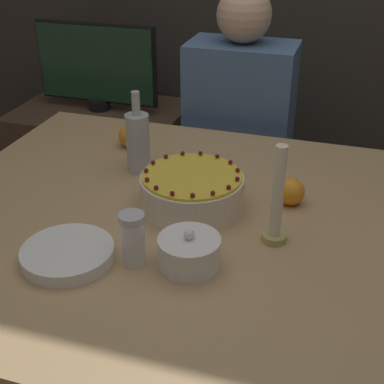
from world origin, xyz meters
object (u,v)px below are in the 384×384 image
at_px(cake, 192,191).
at_px(candle, 277,204).
at_px(sugar_shaker, 133,239).
at_px(tv_monitor, 96,66).
at_px(sugar_bowl, 189,252).
at_px(bottle, 138,142).
at_px(person_man_blue_shirt, 237,162).

distance_m(cake, candle, 0.26).
bearing_deg(sugar_shaker, tv_monitor, 119.41).
distance_m(sugar_bowl, bottle, 0.51).
bearing_deg(bottle, person_man_blue_shirt, 72.45).
relative_size(bottle, person_man_blue_shirt, 0.21).
height_order(cake, bottle, bottle).
bearing_deg(candle, tv_monitor, 132.52).
relative_size(cake, tv_monitor, 0.47).
xyz_separation_m(bottle, tv_monitor, (-0.56, 0.86, -0.05)).
relative_size(cake, sugar_bowl, 1.93).
bearing_deg(cake, sugar_shaker, -100.39).
relative_size(sugar_bowl, bottle, 0.57).
height_order(cake, sugar_shaker, sugar_shaker).
bearing_deg(tv_monitor, candle, -47.48).
height_order(sugar_bowl, bottle, bottle).
bearing_deg(candle, bottle, 150.93).
relative_size(sugar_shaker, candle, 0.51).
distance_m(cake, sugar_bowl, 0.26).
distance_m(sugar_shaker, bottle, 0.47).
distance_m(sugar_shaker, person_man_blue_shirt, 1.05).
distance_m(cake, person_man_blue_shirt, 0.78).
bearing_deg(cake, person_man_blue_shirt, 92.79).
xyz_separation_m(candle, bottle, (-0.46, 0.25, -0.01)).
bearing_deg(bottle, sugar_bowl, -54.82).
bearing_deg(bottle, candle, -29.07).
bearing_deg(candle, cake, 158.38).
distance_m(person_man_blue_shirt, tv_monitor, 0.84).
distance_m(bottle, person_man_blue_shirt, 0.68).
height_order(bottle, tv_monitor, bottle).
relative_size(sugar_shaker, tv_monitor, 0.22).
relative_size(sugar_bowl, tv_monitor, 0.24).
bearing_deg(sugar_bowl, cake, 106.01).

